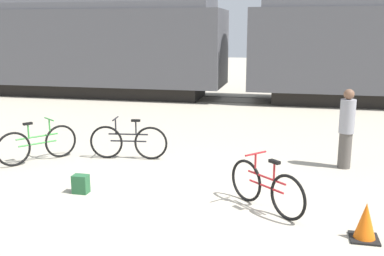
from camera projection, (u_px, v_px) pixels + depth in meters
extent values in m
plane|color=#B2A893|center=(150.00, 205.00, 7.62)|extent=(80.00, 80.00, 0.00)
cube|color=black|center=(90.00, 89.00, 20.20)|extent=(10.12, 2.26, 0.55)
cube|color=#4C4C51|center=(88.00, 47.00, 19.80)|extent=(12.05, 3.01, 3.16)
cylinder|color=#4C4C51|center=(86.00, 10.00, 19.46)|extent=(11.09, 2.86, 2.86)
cube|color=#4C4238|center=(234.00, 102.00, 18.19)|extent=(37.21, 0.07, 0.01)
cube|color=#4C4238|center=(238.00, 97.00, 19.56)|extent=(37.21, 0.07, 0.01)
torus|color=black|center=(246.00, 181.00, 7.74)|extent=(0.58, 0.53, 0.74)
torus|color=black|center=(288.00, 197.00, 6.97)|extent=(0.58, 0.53, 0.74)
cylinder|color=#A31E23|center=(266.00, 178.00, 7.31)|extent=(0.65, 0.60, 0.04)
cylinder|color=#A31E23|center=(266.00, 187.00, 7.35)|extent=(0.60, 0.55, 0.04)
cylinder|color=#A31E23|center=(274.00, 171.00, 7.14)|extent=(0.04, 0.04, 0.31)
cube|color=black|center=(275.00, 162.00, 7.11)|extent=(0.20, 0.19, 0.05)
cylinder|color=#A31E23|center=(255.00, 164.00, 7.49)|extent=(0.04, 0.04, 0.34)
cylinder|color=#A31E23|center=(256.00, 154.00, 7.45)|extent=(0.33, 0.36, 0.03)
torus|color=black|center=(61.00, 141.00, 10.40)|extent=(0.50, 0.64, 0.76)
torus|color=black|center=(13.00, 149.00, 9.70)|extent=(0.50, 0.64, 0.76)
cylinder|color=#338C38|center=(37.00, 137.00, 10.01)|extent=(0.60, 0.79, 0.04)
cylinder|color=#338C38|center=(38.00, 144.00, 10.04)|extent=(0.55, 0.72, 0.04)
cylinder|color=#338C38|center=(28.00, 131.00, 9.85)|extent=(0.04, 0.04, 0.32)
cube|color=black|center=(28.00, 124.00, 9.82)|extent=(0.18, 0.21, 0.05)
cylinder|color=#338C38|center=(50.00, 127.00, 10.16)|extent=(0.04, 0.04, 0.36)
cylinder|color=#338C38|center=(49.00, 119.00, 10.12)|extent=(0.39, 0.30, 0.03)
torus|color=black|center=(106.00, 142.00, 10.30)|extent=(0.77, 0.15, 0.77)
torus|color=black|center=(151.00, 143.00, 10.21)|extent=(0.77, 0.15, 0.77)
cylinder|color=black|center=(128.00, 134.00, 10.21)|extent=(0.91, 0.15, 0.04)
cylinder|color=black|center=(128.00, 141.00, 10.25)|extent=(0.83, 0.14, 0.04)
cylinder|color=black|center=(136.00, 128.00, 10.16)|extent=(0.04, 0.04, 0.32)
cube|color=black|center=(136.00, 121.00, 10.13)|extent=(0.21, 0.11, 0.05)
cylinder|color=black|center=(116.00, 126.00, 10.20)|extent=(0.04, 0.04, 0.36)
cylinder|color=black|center=(115.00, 119.00, 10.16)|extent=(0.09, 0.46, 0.03)
cylinder|color=#514C47|center=(345.00, 150.00, 9.59)|extent=(0.27, 0.27, 0.77)
cylinder|color=gray|center=(347.00, 116.00, 9.43)|extent=(0.32, 0.32, 0.72)
sphere|color=brown|center=(349.00, 94.00, 9.33)|extent=(0.22, 0.22, 0.22)
cube|color=#235633|center=(81.00, 184.00, 8.15)|extent=(0.28, 0.20, 0.34)
cube|color=black|center=(364.00, 238.00, 6.38)|extent=(0.40, 0.40, 0.03)
cone|color=orange|center=(366.00, 221.00, 6.33)|extent=(0.32, 0.32, 0.55)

